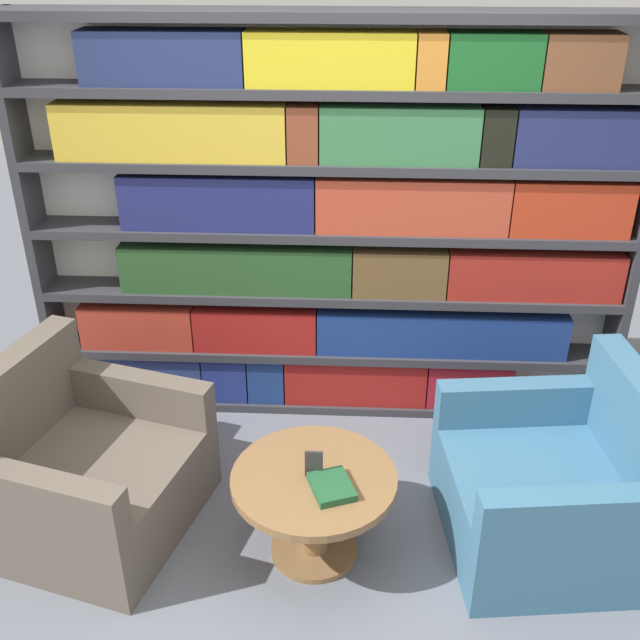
{
  "coord_description": "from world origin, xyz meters",
  "views": [
    {
      "loc": [
        0.14,
        -2.46,
        2.67
      ],
      "look_at": [
        -0.02,
        0.71,
        0.96
      ],
      "focal_mm": 42.0,
      "sensor_mm": 36.0,
      "label": 1
    }
  ],
  "objects": [
    {
      "name": "ground_plane",
      "position": [
        0.0,
        0.0,
        0.0
      ],
      "size": [
        14.0,
        14.0,
        0.0
      ],
      "primitive_type": "plane",
      "color": "slate"
    },
    {
      "name": "stray_book",
      "position": [
        0.06,
        0.06,
        0.48
      ],
      "size": [
        0.23,
        0.26,
        0.04
      ],
      "color": "#1E512D",
      "rests_on": "coffee_table"
    },
    {
      "name": "armchair_right",
      "position": [
        1.11,
        0.31,
        0.29
      ],
      "size": [
        1.0,
        1.03,
        0.86
      ],
      "rotation": [
        0.0,
        0.0,
        -1.46
      ],
      "color": "#386684",
      "rests_on": "ground_plane"
    },
    {
      "name": "coffee_table",
      "position": [
        -0.02,
        0.15,
        0.33
      ],
      "size": [
        0.75,
        0.75,
        0.46
      ],
      "color": "brown",
      "rests_on": "ground_plane"
    },
    {
      "name": "armchair_left",
      "position": [
        -1.15,
        0.32,
        0.29
      ],
      "size": [
        1.12,
        1.14,
        0.86
      ],
      "rotation": [
        0.0,
        0.0,
        1.3
      ],
      "color": "brown",
      "rests_on": "ground_plane"
    },
    {
      "name": "table_sign",
      "position": [
        -0.02,
        0.15,
        0.52
      ],
      "size": [
        0.08,
        0.06,
        0.14
      ],
      "color": "black",
      "rests_on": "coffee_table"
    },
    {
      "name": "bookshelf",
      "position": [
        0.03,
        1.42,
        1.13
      ],
      "size": [
        3.35,
        0.3,
        2.28
      ],
      "color": "silver",
      "rests_on": "ground_plane"
    }
  ]
}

